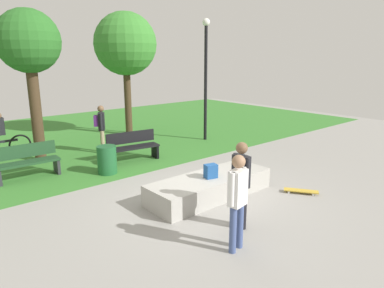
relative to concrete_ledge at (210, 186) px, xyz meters
name	(u,v)px	position (x,y,z in m)	size (l,w,h in m)	color
ground_plane	(201,200)	(-0.31, -0.02, -0.25)	(28.00, 28.00, 0.00)	gray
grass_lawn	(64,138)	(-0.31, 8.19, -0.24)	(26.60, 11.58, 0.01)	#387A2D
concrete_ledge	(210,186)	(0.00, 0.00, 0.00)	(3.11, 1.08, 0.49)	#A8A59E
backpack_on_ledge	(211,171)	(-0.05, -0.07, 0.41)	(0.28, 0.20, 0.32)	#1E4C8C
skater_performing_trick	(238,196)	(-1.29, -2.00, 0.74)	(0.42, 0.25, 1.68)	#3F5184
skater_watching	(241,178)	(-0.61, -1.47, 0.74)	(0.24, 0.43, 1.69)	black
skateboard_by_ledge	(301,191)	(1.78, -1.31, -0.18)	(0.61, 0.78, 0.08)	gold
park_bench_center_lawn	(27,161)	(-2.83, 4.14, 0.24)	(1.62, 0.53, 0.91)	#1E4223
park_bench_by_oak	(133,146)	(0.17, 3.68, 0.24)	(1.65, 0.68, 0.91)	black
tree_young_birch	(125,45)	(2.07, 7.10, 3.40)	(2.48, 2.48, 4.92)	#42301E
tree_broad_elm	(29,45)	(-2.02, 5.64, 3.29)	(1.87, 1.87, 4.57)	#42301E
lamp_post	(206,69)	(3.85, 4.32, 2.50)	(0.28, 0.28, 4.56)	black
trash_bin	(107,160)	(-1.03, 3.09, 0.15)	(0.54, 0.54, 0.79)	#1E592D
pedestrian_with_backpack	(101,125)	(-0.12, 5.20, 0.72)	(0.44, 0.43, 1.62)	tan
cyclist_on_bicycle	(1,139)	(-2.86, 6.74, 0.39)	(1.82, 0.22, 1.52)	black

